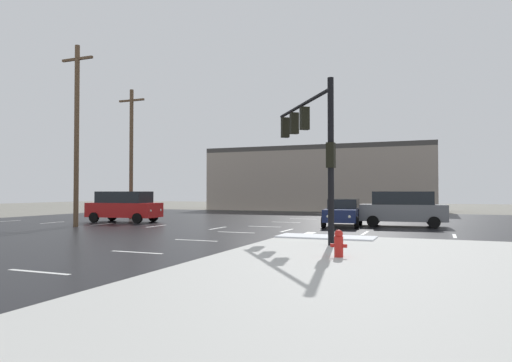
% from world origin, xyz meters
% --- Properties ---
extents(ground_plane, '(120.00, 120.00, 0.00)m').
position_xyz_m(ground_plane, '(0.00, 0.00, 0.00)').
color(ground_plane, slate).
extents(road_asphalt, '(44.00, 44.00, 0.02)m').
position_xyz_m(road_asphalt, '(0.00, 0.00, 0.01)').
color(road_asphalt, black).
rests_on(road_asphalt, ground_plane).
extents(snow_strip_curbside, '(4.00, 1.60, 0.06)m').
position_xyz_m(snow_strip_curbside, '(5.00, -4.00, 0.17)').
color(snow_strip_curbside, white).
rests_on(snow_strip_curbside, sidewalk_corner).
extents(lane_markings, '(36.15, 36.15, 0.01)m').
position_xyz_m(lane_markings, '(1.20, -1.38, 0.02)').
color(lane_markings, silver).
rests_on(lane_markings, road_asphalt).
extents(traffic_signal_mast, '(3.78, 5.34, 5.98)m').
position_xyz_m(traffic_signal_mast, '(4.59, -4.88, 4.31)').
color(traffic_signal_mast, black).
rests_on(traffic_signal_mast, sidewalk_corner).
extents(fire_hydrant, '(0.48, 0.26, 0.79)m').
position_xyz_m(fire_hydrant, '(6.63, -9.39, 0.54)').
color(fire_hydrant, red).
rests_on(fire_hydrant, sidewalk_corner).
extents(strip_building_background, '(24.44, 8.00, 6.93)m').
position_xyz_m(strip_building_background, '(-2.88, 27.25, 3.46)').
color(strip_building_background, gray).
rests_on(strip_building_background, ground_plane).
extents(sedan_navy, '(2.36, 4.66, 1.58)m').
position_xyz_m(sedan_navy, '(4.12, 4.17, 0.85)').
color(sedan_navy, '#141E47').
rests_on(sedan_navy, road_asphalt).
extents(suv_grey, '(4.94, 2.45, 2.03)m').
position_xyz_m(suv_grey, '(7.40, 5.09, 1.09)').
color(suv_grey, slate).
rests_on(suv_grey, road_asphalt).
extents(suv_red, '(4.94, 2.43, 2.03)m').
position_xyz_m(suv_red, '(-10.12, 2.30, 1.09)').
color(suv_red, '#B21919').
rests_on(suv_red, road_asphalt).
extents(utility_pole_mid, '(2.20, 0.28, 10.56)m').
position_xyz_m(utility_pole_mid, '(-10.10, -2.08, 5.50)').
color(utility_pole_mid, brown).
rests_on(utility_pole_mid, ground_plane).
extents(utility_pole_far, '(2.20, 0.28, 9.66)m').
position_xyz_m(utility_pole_far, '(-11.90, 5.36, 5.05)').
color(utility_pole_far, brown).
rests_on(utility_pole_far, ground_plane).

